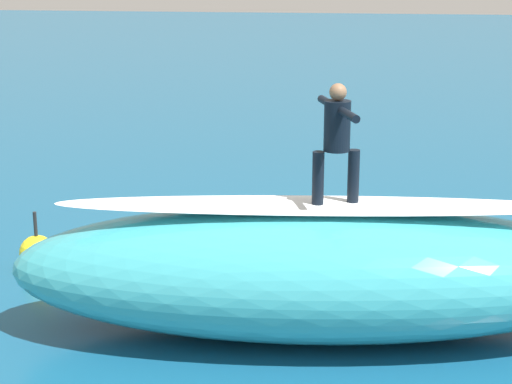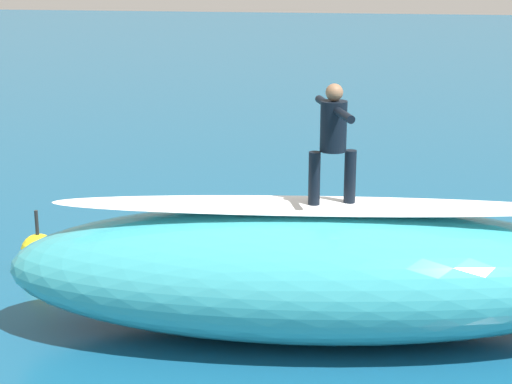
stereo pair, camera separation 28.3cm
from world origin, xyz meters
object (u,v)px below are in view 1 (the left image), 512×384
Objects in this scene: surfboard_paddling at (201,227)px; buoy_marker at (37,252)px; surfer_riding at (337,135)px; surfer_paddling at (195,219)px; surfboard_riding at (335,206)px.

buoy_marker is at bearing 169.35° from surfboard_paddling.
surfer_riding is at bearing -115.50° from surfboard_paddling.
buoy_marker reaches higher than surfer_paddling.
surfboard_paddling is 0.23m from surfer_paddling.
surfboard_paddling is at bearing -0.00° from surfer_paddling.
surfer_riding is 5.78m from buoy_marker.
surfer_riding reaches higher than surfer_paddling.
surfboard_riding is at bearing 160.13° from buoy_marker.
surfboard_riding is at bearing -114.09° from surfer_paddling.
surfboard_paddling is at bearing -77.10° from surfboard_riding.
surfboard_riding is 0.96m from surfer_riding.
surfer_riding reaches higher than surfboard_riding.
surfer_riding is 5.54m from surfer_paddling.
surfer_paddling is at bearing 180.00° from surfboard_paddling.
surfboard_paddling is at bearing -77.10° from surfer_riding.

